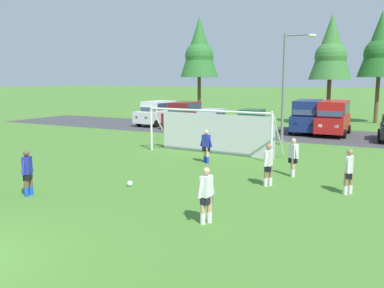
{
  "coord_description": "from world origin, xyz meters",
  "views": [
    {
      "loc": [
        8.6,
        -5.03,
        4.07
      ],
      "look_at": [
        0.59,
        10.31,
        1.31
      ],
      "focal_mm": 37.85,
      "sensor_mm": 36.0,
      "label": 1
    }
  ],
  "objects_px": {
    "player_defender_far": "(206,146)",
    "player_winger_left": "(349,172)",
    "parked_car_slot_center_right": "(308,116)",
    "parked_car_slot_far_left": "(158,113)",
    "parked_car_slot_right": "(334,117)",
    "soccer_goal": "(213,131)",
    "parked_car_slot_center": "(251,120)",
    "player_striker_near": "(206,195)",
    "street_lamp": "(287,88)",
    "parked_car_slot_left": "(184,114)",
    "player_winger_right": "(28,173)",
    "player_trailing_back": "(293,157)",
    "soccer_ball": "(130,184)",
    "player_midfield_center": "(268,165)",
    "parked_car_slot_center_left": "(211,119)"
  },
  "relations": [
    {
      "from": "player_winger_right",
      "to": "street_lamp",
      "type": "height_order",
      "value": "street_lamp"
    },
    {
      "from": "player_defender_far",
      "to": "street_lamp",
      "type": "height_order",
      "value": "street_lamp"
    },
    {
      "from": "soccer_goal",
      "to": "parked_car_slot_center_left",
      "type": "height_order",
      "value": "soccer_goal"
    },
    {
      "from": "player_winger_right",
      "to": "parked_car_slot_far_left",
      "type": "distance_m",
      "value": 22.68
    },
    {
      "from": "parked_car_slot_left",
      "to": "parked_car_slot_center_right",
      "type": "relative_size",
      "value": 0.95
    },
    {
      "from": "parked_car_slot_center_left",
      "to": "parked_car_slot_right",
      "type": "distance_m",
      "value": 9.4
    },
    {
      "from": "parked_car_slot_center_right",
      "to": "street_lamp",
      "type": "distance_m",
      "value": 6.87
    },
    {
      "from": "parked_car_slot_center_right",
      "to": "player_defender_far",
      "type": "bearing_deg",
      "value": -98.26
    },
    {
      "from": "street_lamp",
      "to": "parked_car_slot_far_left",
      "type": "bearing_deg",
      "value": 156.29
    },
    {
      "from": "player_winger_left",
      "to": "parked_car_slot_right",
      "type": "distance_m",
      "value": 16.45
    },
    {
      "from": "parked_car_slot_far_left",
      "to": "player_winger_left",
      "type": "bearing_deg",
      "value": -41.08
    },
    {
      "from": "parked_car_slot_center_left",
      "to": "player_midfield_center",
      "type": "bearing_deg",
      "value": -57.79
    },
    {
      "from": "player_defender_far",
      "to": "player_winger_left",
      "type": "height_order",
      "value": "same"
    },
    {
      "from": "parked_car_slot_center_right",
      "to": "parked_car_slot_far_left",
      "type": "bearing_deg",
      "value": -176.77
    },
    {
      "from": "parked_car_slot_right",
      "to": "player_striker_near",
      "type": "bearing_deg",
      "value": -90.7
    },
    {
      "from": "player_winger_right",
      "to": "player_winger_left",
      "type": "bearing_deg",
      "value": 28.63
    },
    {
      "from": "soccer_ball",
      "to": "player_defender_far",
      "type": "bearing_deg",
      "value": 82.96
    },
    {
      "from": "player_midfield_center",
      "to": "player_defender_far",
      "type": "relative_size",
      "value": 1.0
    },
    {
      "from": "player_winger_right",
      "to": "parked_car_slot_center_right",
      "type": "xyz_separation_m",
      "value": [
        5.11,
        21.95,
        0.52
      ]
    },
    {
      "from": "player_midfield_center",
      "to": "parked_car_slot_left",
      "type": "xyz_separation_m",
      "value": [
        -12.24,
        15.62,
        0.29
      ]
    },
    {
      "from": "parked_car_slot_far_left",
      "to": "parked_car_slot_center_right",
      "type": "bearing_deg",
      "value": 3.23
    },
    {
      "from": "soccer_goal",
      "to": "parked_car_slot_left",
      "type": "xyz_separation_m",
      "value": [
        -7.49,
        10.38,
        -0.18
      ]
    },
    {
      "from": "soccer_ball",
      "to": "parked_car_slot_center_right",
      "type": "height_order",
      "value": "parked_car_slot_center_right"
    },
    {
      "from": "soccer_ball",
      "to": "player_trailing_back",
      "type": "relative_size",
      "value": 0.13
    },
    {
      "from": "player_winger_left",
      "to": "parked_car_slot_far_left",
      "type": "xyz_separation_m",
      "value": [
        -18.06,
        15.74,
        0.29
      ]
    },
    {
      "from": "parked_car_slot_far_left",
      "to": "parked_car_slot_center_left",
      "type": "xyz_separation_m",
      "value": [
        5.84,
        -1.15,
        -0.24
      ]
    },
    {
      "from": "player_winger_left",
      "to": "player_winger_right",
      "type": "xyz_separation_m",
      "value": [
        -10.01,
        -5.47,
        0.0
      ]
    },
    {
      "from": "player_midfield_center",
      "to": "parked_car_slot_center_left",
      "type": "height_order",
      "value": "parked_car_slot_center_left"
    },
    {
      "from": "street_lamp",
      "to": "parked_car_slot_left",
      "type": "bearing_deg",
      "value": 151.94
    },
    {
      "from": "player_striker_near",
      "to": "player_defender_far",
      "type": "relative_size",
      "value": 1.0
    },
    {
      "from": "player_midfield_center",
      "to": "parked_car_slot_far_left",
      "type": "bearing_deg",
      "value": 133.56
    },
    {
      "from": "soccer_ball",
      "to": "player_trailing_back",
      "type": "height_order",
      "value": "player_trailing_back"
    },
    {
      "from": "soccer_goal",
      "to": "parked_car_slot_center",
      "type": "height_order",
      "value": "soccer_goal"
    },
    {
      "from": "player_winger_left",
      "to": "parked_car_slot_right",
      "type": "relative_size",
      "value": 0.34
    },
    {
      "from": "player_midfield_center",
      "to": "soccer_goal",
      "type": "bearing_deg",
      "value": 132.17
    },
    {
      "from": "parked_car_slot_center",
      "to": "parked_car_slot_right",
      "type": "relative_size",
      "value": 0.88
    },
    {
      "from": "street_lamp",
      "to": "player_winger_left",
      "type": "bearing_deg",
      "value": -63.67
    },
    {
      "from": "parked_car_slot_center_right",
      "to": "street_lamp",
      "type": "height_order",
      "value": "street_lamp"
    },
    {
      "from": "player_defender_far",
      "to": "parked_car_slot_right",
      "type": "distance_m",
      "value": 14.12
    },
    {
      "from": "player_trailing_back",
      "to": "parked_car_slot_left",
      "type": "bearing_deg",
      "value": 132.95
    },
    {
      "from": "soccer_goal",
      "to": "player_striker_near",
      "type": "height_order",
      "value": "soccer_goal"
    },
    {
      "from": "soccer_ball",
      "to": "parked_car_slot_left",
      "type": "relative_size",
      "value": 0.05
    },
    {
      "from": "player_defender_far",
      "to": "player_winger_left",
      "type": "bearing_deg",
      "value": -20.85
    },
    {
      "from": "parked_car_slot_center_left",
      "to": "parked_car_slot_right",
      "type": "xyz_separation_m",
      "value": [
        9.25,
        1.58,
        0.47
      ]
    },
    {
      "from": "player_winger_left",
      "to": "player_trailing_back",
      "type": "height_order",
      "value": "same"
    },
    {
      "from": "parked_car_slot_far_left",
      "to": "parked_car_slot_right",
      "type": "height_order",
      "value": "parked_car_slot_right"
    },
    {
      "from": "street_lamp",
      "to": "player_winger_right",
      "type": "bearing_deg",
      "value": -108.19
    },
    {
      "from": "soccer_ball",
      "to": "player_striker_near",
      "type": "xyz_separation_m",
      "value": [
        4.36,
        -2.3,
        0.71
      ]
    },
    {
      "from": "player_striker_near",
      "to": "parked_car_slot_center",
      "type": "xyz_separation_m",
      "value": [
        -5.96,
        20.79,
        0.05
      ]
    },
    {
      "from": "street_lamp",
      "to": "parked_car_slot_center_left",
      "type": "bearing_deg",
      "value": 147.62
    }
  ]
}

